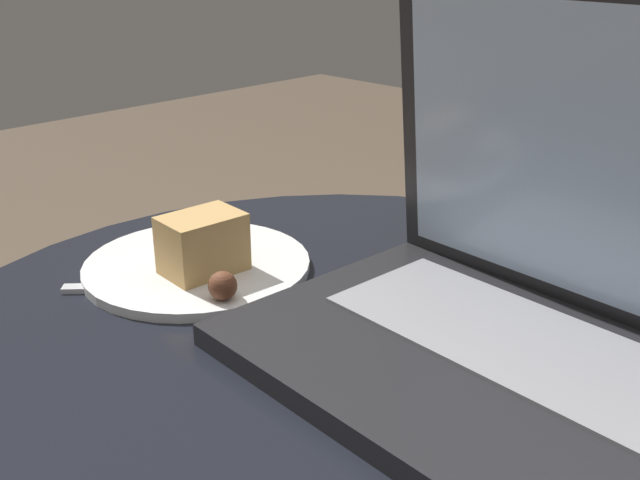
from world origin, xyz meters
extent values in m
cylinder|color=black|center=(0.00, 0.00, 0.51)|extent=(0.73, 0.73, 0.02)
cube|color=#B7332D|center=(-0.22, 0.01, 0.52)|extent=(0.18, 0.13, 0.00)
cube|color=#232326|center=(0.10, 0.03, 0.53)|extent=(0.38, 0.27, 0.02)
cube|color=gray|center=(0.10, 0.07, 0.54)|extent=(0.29, 0.14, 0.00)
cube|color=#232326|center=(0.11, 0.14, 0.67)|extent=(0.36, 0.06, 0.25)
cube|color=silver|center=(0.11, 0.14, 0.67)|extent=(0.34, 0.05, 0.22)
cylinder|color=brown|center=(-0.02, 0.20, 0.60)|extent=(0.07, 0.07, 0.16)
cylinder|color=white|center=(-0.02, 0.20, 0.69)|extent=(0.08, 0.08, 0.02)
cylinder|color=white|center=(-0.20, 0.00, 0.53)|extent=(0.21, 0.21, 0.01)
cube|color=tan|center=(-0.18, -0.01, 0.56)|extent=(0.06, 0.08, 0.05)
sphere|color=brown|center=(-0.23, 0.02, 0.55)|extent=(0.03, 0.03, 0.03)
sphere|color=brown|center=(-0.12, -0.03, 0.54)|extent=(0.02, 0.02, 0.02)
cube|color=silver|center=(-0.21, -0.07, 0.53)|extent=(0.09, 0.09, 0.00)
cube|color=silver|center=(-0.15, -0.01, 0.53)|extent=(0.05, 0.05, 0.00)
camera|label=1|loc=(0.34, -0.38, 0.82)|focal=42.00mm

